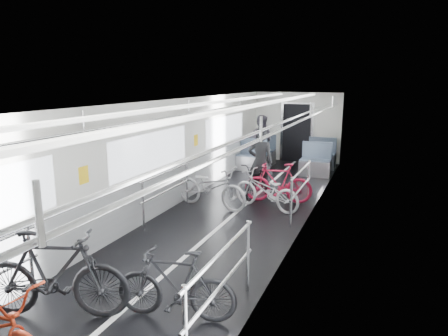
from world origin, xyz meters
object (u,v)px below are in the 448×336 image
at_px(bike_right_mid, 266,191).
at_px(bike_left_far, 211,187).
at_px(bike_aisle, 258,179).
at_px(bike_left_mid, 54,274).
at_px(bike_right_near, 176,285).
at_px(person_seated, 260,141).
at_px(person_standing, 260,162).
at_px(bike_right_far, 278,183).

bearing_deg(bike_right_mid, bike_left_far, -57.70).
relative_size(bike_left_far, bike_aisle, 1.12).
bearing_deg(bike_left_far, bike_left_mid, -169.50).
xyz_separation_m(bike_left_mid, bike_right_near, (1.36, 0.50, -0.11)).
distance_m(bike_aisle, person_seated, 3.36).
bearing_deg(bike_left_far, bike_right_mid, -63.88).
height_order(bike_right_near, bike_right_mid, bike_right_near).
distance_m(bike_left_far, person_seated, 4.50).
bearing_deg(person_standing, bike_left_mid, 68.34).
relative_size(bike_right_near, person_seated, 0.86).
relative_size(bike_left_far, person_seated, 1.06).
distance_m(bike_right_far, bike_aisle, 0.69).
xyz_separation_m(bike_left_mid, person_standing, (0.72, 5.97, 0.28)).
relative_size(bike_left_far, bike_right_near, 1.23).
relative_size(bike_right_mid, bike_aisle, 1.01).
xyz_separation_m(bike_left_mid, person_seated, (-0.22, 9.07, 0.31)).
distance_m(bike_right_near, person_seated, 8.72).
height_order(bike_left_far, bike_right_mid, bike_left_far).
xyz_separation_m(bike_left_mid, bike_right_far, (1.31, 5.51, -0.08)).
bearing_deg(bike_left_far, person_seated, 13.44).
distance_m(bike_left_far, bike_right_near, 4.30).
bearing_deg(person_standing, bike_right_mid, 98.70).
distance_m(bike_right_near, bike_aisle, 5.41).
bearing_deg(person_standing, bike_right_near, 81.85).
bearing_deg(bike_right_mid, bike_right_far, -174.74).
bearing_deg(bike_right_far, bike_right_mid, -21.76).
xyz_separation_m(bike_left_mid, bike_aisle, (0.71, 5.87, -0.13)).
xyz_separation_m(bike_left_mid, bike_right_mid, (1.18, 4.91, -0.12)).
relative_size(bike_right_far, bike_aisle, 0.97).
distance_m(bike_left_mid, bike_right_far, 5.67).
bearing_deg(bike_right_mid, bike_right_near, 19.03).
bearing_deg(bike_left_mid, bike_aisle, -25.82).
bearing_deg(person_seated, bike_right_near, 99.56).
height_order(bike_right_far, person_standing, person_standing).
bearing_deg(bike_right_far, person_standing, -138.48).
relative_size(bike_left_far, person_standing, 1.09).
bearing_deg(person_standing, bike_aisle, 67.98).
relative_size(bike_left_mid, bike_right_mid, 1.12).
distance_m(person_standing, person_seated, 3.24).
height_order(bike_left_mid, person_standing, person_standing).
bearing_deg(bike_left_mid, bike_right_near, -88.54).
bearing_deg(bike_left_far, person_standing, -16.80).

